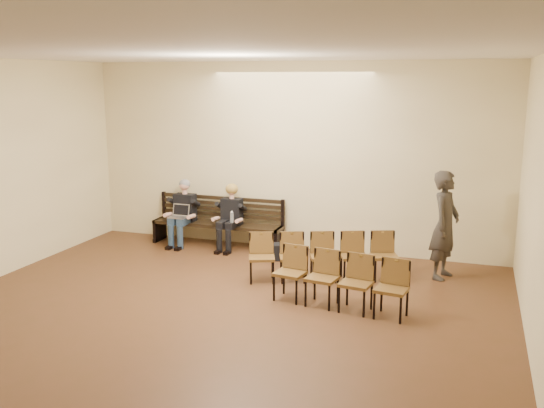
% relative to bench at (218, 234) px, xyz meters
% --- Properties ---
extents(ground, '(10.00, 10.00, 0.00)m').
position_rel_bench_xyz_m(ground, '(1.38, -4.65, -0.23)').
color(ground, '#54301D').
rests_on(ground, ground).
extents(room_walls, '(8.02, 10.01, 3.51)m').
position_rel_bench_xyz_m(room_walls, '(1.38, -3.86, 2.31)').
color(room_walls, '#FCECB5').
rests_on(room_walls, ground).
extents(bench, '(2.60, 0.90, 0.45)m').
position_rel_bench_xyz_m(bench, '(0.00, 0.00, 0.00)').
color(bench, black).
rests_on(bench, ground).
extents(seated_man, '(0.50, 0.70, 1.21)m').
position_rel_bench_xyz_m(seated_man, '(-0.67, -0.12, 0.38)').
color(seated_man, black).
rests_on(seated_man, ground).
extents(seated_woman, '(0.48, 0.66, 1.11)m').
position_rel_bench_xyz_m(seated_woman, '(0.32, -0.12, 0.33)').
color(seated_woman, black).
rests_on(seated_woman, ground).
extents(laptop, '(0.36, 0.30, 0.25)m').
position_rel_bench_xyz_m(laptop, '(-0.67, -0.33, 0.35)').
color(laptop, silver).
rests_on(laptop, bench).
extents(water_bottle, '(0.08, 0.08, 0.22)m').
position_rel_bench_xyz_m(water_bottle, '(0.45, -0.34, 0.33)').
color(water_bottle, silver).
rests_on(water_bottle, bench).
extents(bag, '(0.46, 0.38, 0.29)m').
position_rel_bench_xyz_m(bag, '(1.42, -0.50, -0.08)').
color(bag, black).
rests_on(bag, ground).
extents(passerby, '(0.67, 0.84, 2.02)m').
position_rel_bench_xyz_m(passerby, '(4.25, -0.60, 0.79)').
color(passerby, '#332E29').
rests_on(passerby, ground).
extents(chair_row_front, '(1.98, 0.72, 0.79)m').
position_rel_bench_xyz_m(chair_row_front, '(2.94, -2.46, 0.17)').
color(chair_row_front, brown).
rests_on(chair_row_front, ground).
extents(chair_row_back, '(2.37, 1.26, 0.78)m').
position_rel_bench_xyz_m(chair_row_back, '(2.44, -1.35, 0.16)').
color(chair_row_back, brown).
rests_on(chair_row_back, ground).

